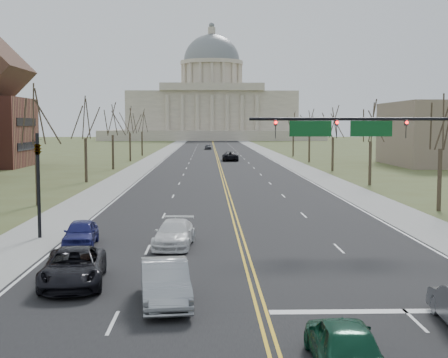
{
  "coord_description": "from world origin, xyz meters",
  "views": [
    {
      "loc": [
        -1.87,
        -22.02,
        6.51
      ],
      "look_at": [
        -0.83,
        17.73,
        3.0
      ],
      "focal_mm": 50.0,
      "sensor_mm": 36.0,
      "label": 1
    }
  ],
  "objects": [
    {
      "name": "center_line",
      "position": [
        0.0,
        110.0,
        0.01
      ],
      "size": [
        0.42,
        380.0,
        0.01
      ],
      "primitive_type": "cube",
      "color": "gold",
      "rests_on": "road"
    },
    {
      "name": "car_sb_inner_lead",
      "position": [
        -3.43,
        0.11,
        0.8
      ],
      "size": [
        2.24,
        4.94,
        1.57
      ],
      "primitive_type": "imported",
      "rotation": [
        0.0,
        0.0,
        0.12
      ],
      "color": "#93969A",
      "rests_on": "road"
    },
    {
      "name": "tree_r_4",
      "position": [
        15.5,
        104.0,
        6.55
      ],
      "size": [
        3.74,
        3.74,
        8.5
      ],
      "color": "#393022",
      "rests_on": "ground"
    },
    {
      "name": "tree_l_1",
      "position": [
        -15.5,
        48.0,
        6.94
      ],
      "size": [
        3.96,
        3.96,
        9.0
      ],
      "color": "#393022",
      "rests_on": "ground"
    },
    {
      "name": "signal_mast",
      "position": [
        7.45,
        13.5,
        5.76
      ],
      "size": [
        12.12,
        0.44,
        7.2
      ],
      "color": "black",
      "rests_on": "ground"
    },
    {
      "name": "stop_bar",
      "position": [
        5.0,
        -1.0,
        0.01
      ],
      "size": [
        9.5,
        0.5,
        0.01
      ],
      "primitive_type": "cube",
      "color": "silver",
      "rests_on": "road"
    },
    {
      "name": "tree_l_2",
      "position": [
        -15.5,
        68.0,
        6.94
      ],
      "size": [
        3.96,
        3.96,
        9.0
      ],
      "color": "#393022",
      "rests_on": "ground"
    },
    {
      "name": "edge_line_left",
      "position": [
        -9.8,
        110.0,
        0.01
      ],
      "size": [
        0.15,
        380.0,
        0.01
      ],
      "primitive_type": "cube",
      "color": "silver",
      "rests_on": "road"
    },
    {
      "name": "tree_l_3",
      "position": [
        -15.5,
        88.0,
        6.94
      ],
      "size": [
        3.96,
        3.96,
        9.0
      ],
      "color": "#393022",
      "rests_on": "ground"
    },
    {
      "name": "car_sb_outer_second",
      "position": [
        -8.66,
        11.07,
        0.7
      ],
      "size": [
        1.89,
        4.16,
        1.38
      ],
      "primitive_type": "imported",
      "rotation": [
        0.0,
        0.0,
        0.06
      ],
      "color": "navy",
      "rests_on": "road"
    },
    {
      "name": "tree_r_0",
      "position": [
        15.5,
        24.0,
        6.55
      ],
      "size": [
        3.74,
        3.74,
        8.5
      ],
      "color": "#393022",
      "rests_on": "ground"
    },
    {
      "name": "sidewalk_right",
      "position": [
        12.0,
        110.0,
        0.01
      ],
      "size": [
        4.0,
        380.0,
        0.03
      ],
      "primitive_type": "cube",
      "color": "gray",
      "rests_on": "ground"
    },
    {
      "name": "signal_left",
      "position": [
        -11.5,
        13.5,
        3.71
      ],
      "size": [
        0.32,
        0.36,
        6.0
      ],
      "color": "black",
      "rests_on": "ground"
    },
    {
      "name": "edge_line_right",
      "position": [
        9.8,
        110.0,
        0.01
      ],
      "size": [
        0.15,
        380.0,
        0.01
      ],
      "primitive_type": "cube",
      "color": "silver",
      "rests_on": "road"
    },
    {
      "name": "cross_road",
      "position": [
        0.0,
        6.0,
        0.01
      ],
      "size": [
        120.0,
        14.0,
        0.01
      ],
      "primitive_type": "cube",
      "color": "black",
      "rests_on": "ground"
    },
    {
      "name": "road",
      "position": [
        0.0,
        110.0,
        0.01
      ],
      "size": [
        20.0,
        380.0,
        0.01
      ],
      "primitive_type": "cube",
      "color": "black",
      "rests_on": "ground"
    },
    {
      "name": "capitol",
      "position": [
        0.0,
        249.91,
        14.2
      ],
      "size": [
        90.0,
        60.0,
        50.0
      ],
      "color": "beige",
      "rests_on": "ground"
    },
    {
      "name": "car_nb_inner_lead",
      "position": [
        1.73,
        -5.98,
        0.73
      ],
      "size": [
        1.77,
        4.23,
        1.43
      ],
      "primitive_type": "imported",
      "rotation": [
        0.0,
        0.0,
        3.12
      ],
      "color": "#0E402A",
      "rests_on": "road"
    },
    {
      "name": "car_far_sb",
      "position": [
        -1.75,
        137.55,
        0.73
      ],
      "size": [
        1.76,
        4.22,
        1.43
      ],
      "primitive_type": "imported",
      "rotation": [
        0.0,
        0.0,
        -0.02
      ],
      "color": "#4D4E54",
      "rests_on": "road"
    },
    {
      "name": "tree_l_4",
      "position": [
        -15.5,
        108.0,
        6.94
      ],
      "size": [
        3.96,
        3.96,
        9.0
      ],
      "color": "#393022",
      "rests_on": "ground"
    },
    {
      "name": "tree_r_1",
      "position": [
        15.5,
        44.0,
        6.55
      ],
      "size": [
        3.74,
        3.74,
        8.5
      ],
      "color": "#393022",
      "rests_on": "ground"
    },
    {
      "name": "sidewalk_left",
      "position": [
        -12.0,
        110.0,
        0.01
      ],
      "size": [
        4.0,
        380.0,
        0.03
      ],
      "primitive_type": "cube",
      "color": "gray",
      "rests_on": "ground"
    },
    {
      "name": "tree_r_3",
      "position": [
        15.5,
        84.0,
        6.55
      ],
      "size": [
        3.74,
        3.74,
        8.5
      ],
      "color": "#393022",
      "rests_on": "ground"
    },
    {
      "name": "car_sb_inner_second",
      "position": [
        -3.65,
        10.7,
        0.7
      ],
      "size": [
        2.29,
        4.89,
        1.38
      ],
      "primitive_type": "imported",
      "rotation": [
        0.0,
        0.0,
        -0.08
      ],
      "color": "white",
      "rests_on": "road"
    },
    {
      "name": "car_far_nb",
      "position": [
        2.15,
        88.36,
        0.84
      ],
      "size": [
        2.77,
        5.99,
        1.66
      ],
      "primitive_type": "imported",
      "rotation": [
        0.0,
        0.0,
        3.14
      ],
      "color": "black",
      "rests_on": "road"
    },
    {
      "name": "ground",
      "position": [
        0.0,
        0.0,
        0.0
      ],
      "size": [
        600.0,
        600.0,
        0.0
      ],
      "primitive_type": "plane",
      "color": "#4D5128",
      "rests_on": "ground"
    },
    {
      "name": "tree_r_2",
      "position": [
        15.5,
        64.0,
        6.55
      ],
      "size": [
        3.74,
        3.74,
        8.5
      ],
      "color": "#393022",
      "rests_on": "ground"
    },
    {
      "name": "tree_l_0",
      "position": [
        -15.5,
        28.0,
        6.94
      ],
      "size": [
        3.96,
        3.96,
        9.0
      ],
      "color": "#393022",
      "rests_on": "ground"
    },
    {
      "name": "car_sb_outer_lead",
      "position": [
        -7.31,
        2.91,
        0.74
      ],
      "size": [
        2.97,
        5.47,
        1.46
      ],
      "primitive_type": "imported",
      "rotation": [
        0.0,
        0.0,
        0.11
      ],
      "color": "black",
      "rests_on": "road"
    }
  ]
}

